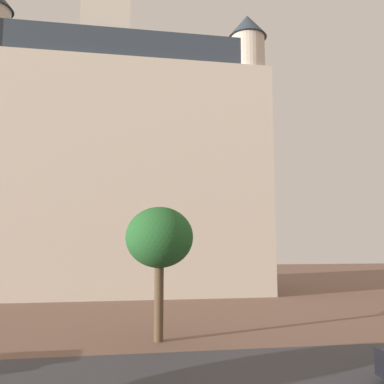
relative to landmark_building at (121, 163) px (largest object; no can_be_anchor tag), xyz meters
The scene contains 4 objects.
ground_plane 23.85m from the landmark_building, 83.45° to the right, with size 120.00×120.00×0.00m, color brown.
street_asphalt_strip 25.17m from the landmark_building, 83.87° to the right, with size 120.00×6.91×0.00m, color #38383D.
landmark_building is the anchor object (origin of this frame).
tree_curb_far 18.70m from the landmark_building, 83.83° to the right, with size 2.86×2.86×5.55m.
Camera 1 is at (-2.00, -3.71, 4.04)m, focal length 38.32 mm.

